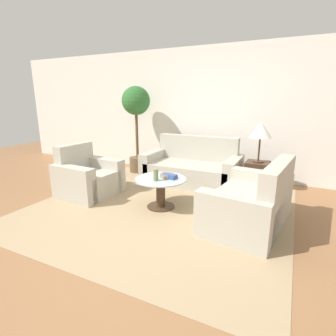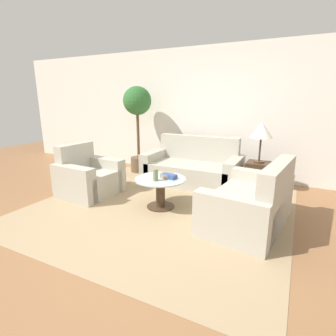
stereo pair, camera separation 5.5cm
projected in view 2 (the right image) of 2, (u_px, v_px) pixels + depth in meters
ground_plane at (125, 229)px, 3.28m from camera, size 14.00×14.00×0.00m
wall_back at (204, 113)px, 5.45m from camera, size 10.00×0.06×2.60m
rug at (161, 207)px, 3.95m from camera, size 3.65×3.50×0.01m
sofa_main at (193, 169)px, 5.03m from camera, size 1.80×0.89×0.88m
armchair at (87, 178)px, 4.45m from camera, size 0.88×0.95×0.84m
loveseat at (253, 205)px, 3.31m from camera, size 1.02×1.48×0.86m
coffee_table at (160, 189)px, 3.87m from camera, size 0.75×0.75×0.45m
side_table at (257, 177)px, 4.53m from camera, size 0.39×0.39×0.53m
table_lamp at (262, 131)px, 4.32m from camera, size 0.37×0.37×0.68m
potted_plant at (137, 112)px, 5.56m from camera, size 0.60×0.60×1.84m
vase at (155, 175)px, 3.71m from camera, size 0.07×0.07×0.17m
bowl at (167, 175)px, 3.88m from camera, size 0.22×0.22×0.06m
book_stack at (169, 176)px, 3.83m from camera, size 0.23×0.14×0.06m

